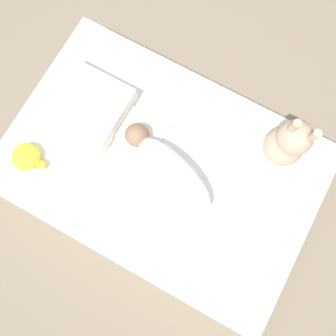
{
  "coord_description": "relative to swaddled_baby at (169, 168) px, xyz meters",
  "views": [
    {
      "loc": [
        0.17,
        -0.25,
        1.66
      ],
      "look_at": [
        0.04,
        -0.01,
        0.26
      ],
      "focal_mm": 35.0,
      "sensor_mm": 36.0,
      "label": 1
    }
  ],
  "objects": [
    {
      "name": "turtle_plush",
      "position": [
        -0.58,
        -0.25,
        -0.03
      ],
      "size": [
        0.16,
        0.13,
        0.07
      ],
      "color": "yellow",
      "rests_on": "bed_mattress"
    },
    {
      "name": "pillow",
      "position": [
        -0.46,
        0.08,
        -0.02
      ],
      "size": [
        0.33,
        0.31,
        0.09
      ],
      "color": "white",
      "rests_on": "bed_mattress"
    },
    {
      "name": "burp_cloth",
      "position": [
        -0.2,
        0.1,
        -0.05
      ],
      "size": [
        0.22,
        0.17,
        0.02
      ],
      "color": "white",
      "rests_on": "bed_mattress"
    },
    {
      "name": "bed_mattress",
      "position": [
        -0.04,
        0.01,
        -0.17
      ],
      "size": [
        1.41,
        0.94,
        0.21
      ],
      "color": "white",
      "rests_on": "ground_plane"
    },
    {
      "name": "swaddled_baby",
      "position": [
        0.0,
        0.0,
        0.0
      ],
      "size": [
        0.5,
        0.27,
        0.13
      ],
      "rotation": [
        0.0,
        0.0,
        2.83
      ],
      "color": "white",
      "rests_on": "bed_mattress"
    },
    {
      "name": "bunny_plush",
      "position": [
        0.39,
        0.31,
        0.07
      ],
      "size": [
        0.17,
        0.17,
        0.34
      ],
      "color": "tan",
      "rests_on": "bed_mattress"
    },
    {
      "name": "ground_plane",
      "position": [
        -0.04,
        0.01,
        -0.27
      ],
      "size": [
        12.0,
        12.0,
        0.0
      ],
      "primitive_type": "plane",
      "color": "#7A6B56"
    }
  ]
}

